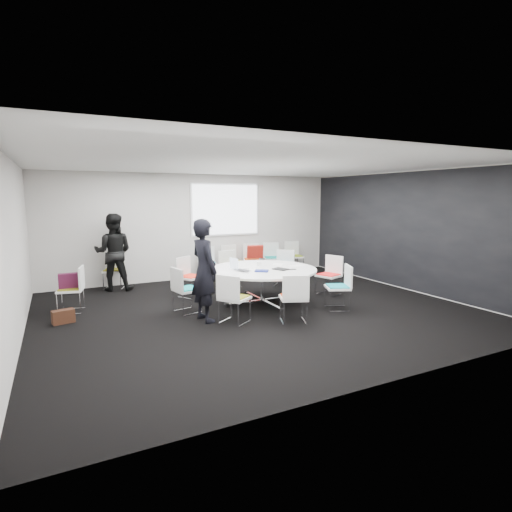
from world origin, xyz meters
name	(u,v)px	position (x,y,z in m)	size (l,w,h in m)	color
room_shell	(260,239)	(0.09, 0.00, 1.40)	(8.08, 7.08, 2.88)	black
conference_table	(263,277)	(0.35, 0.40, 0.54)	(2.24, 2.24, 0.73)	silver
projection_screen	(226,210)	(0.80, 3.46, 1.85)	(1.90, 0.03, 1.35)	white
chair_ring_a	(329,283)	(2.01, 0.34, 0.28)	(0.57, 0.58, 0.88)	silver
chair_ring_b	(283,275)	(1.56, 1.59, 0.28)	(0.64, 0.64, 0.88)	silver
chair_ring_c	(230,276)	(0.35, 2.11, 0.28)	(0.46, 0.45, 0.88)	silver
chair_ring_d	(190,285)	(-0.84, 1.56, 0.28)	(0.63, 0.62, 0.88)	silver
chair_ring_e	(187,298)	(-1.28, 0.42, 0.28)	(0.53, 0.54, 0.88)	silver
chair_ring_f	(234,308)	(-0.72, -0.58, 0.28)	(0.63, 0.63, 0.88)	silver
chair_ring_g	(293,307)	(0.22, -1.03, 0.28)	(0.59, 0.58, 0.88)	silver
chair_ring_h	(338,296)	(1.45, -0.71, 0.28)	(0.59, 0.60, 0.88)	silver
chair_back_a	(207,269)	(0.13, 3.17, 0.28)	(0.54, 0.53, 0.88)	silver
chair_back_b	(232,267)	(0.84, 3.17, 0.28)	(0.49, 0.48, 0.88)	silver
chair_back_c	(252,266)	(1.45, 3.16, 0.28)	(0.59, 0.58, 0.88)	silver
chair_back_d	(272,264)	(2.11, 3.16, 0.28)	(0.57, 0.57, 0.88)	silver
chair_back_e	(294,262)	(2.84, 3.15, 0.28)	(0.52, 0.51, 0.88)	silver
chair_spare_left	(72,298)	(-3.23, 1.43, 0.28)	(0.54, 0.55, 0.88)	silver
chair_person_back	(114,277)	(-2.25, 3.16, 0.28)	(0.59, 0.58, 0.88)	silver
person_main	(204,270)	(-1.12, -0.21, 0.91)	(0.66, 0.44, 1.82)	black
person_back	(113,252)	(-2.25, 3.00, 0.91)	(0.88, 0.69, 1.82)	black
laptop	(244,270)	(-0.11, 0.34, 0.74)	(0.36, 0.23, 0.03)	#333338
laptop_lid	(234,264)	(-0.25, 0.50, 0.86)	(0.30, 0.02, 0.22)	silver
notebook_black	(281,269)	(0.62, 0.12, 0.74)	(0.22, 0.30, 0.02)	black
tablet_folio	(262,271)	(0.18, 0.10, 0.74)	(0.26, 0.20, 0.03)	navy
papers_right	(278,264)	(0.87, 0.69, 0.73)	(0.30, 0.21, 0.00)	silver
papers_front	(296,266)	(1.16, 0.37, 0.73)	(0.30, 0.21, 0.00)	silver
cup	(259,264)	(0.42, 0.71, 0.78)	(0.08, 0.08, 0.09)	white
phone	(293,269)	(0.84, 0.01, 0.73)	(0.14, 0.07, 0.01)	black
maroon_bag	(70,281)	(-3.25, 1.43, 0.62)	(0.40, 0.14, 0.28)	#421129
brown_bag	(63,317)	(-3.41, 0.75, 0.12)	(0.36, 0.16, 0.24)	#351B11
red_jacket	(255,252)	(1.45, 2.94, 0.70)	(0.44, 0.10, 0.35)	maroon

